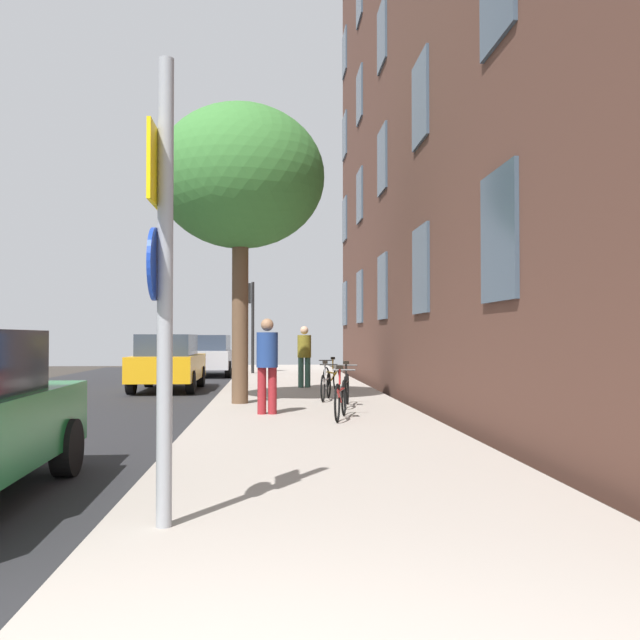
# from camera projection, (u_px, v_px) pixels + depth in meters

# --- Properties ---
(ground_plane) EXTENTS (41.80, 41.80, 0.00)m
(ground_plane) POSITION_uv_depth(u_px,v_px,m) (158.00, 401.00, 17.09)
(ground_plane) COLOR #332D28
(road_asphalt) EXTENTS (7.00, 38.00, 0.01)m
(road_asphalt) POSITION_uv_depth(u_px,v_px,m) (70.00, 401.00, 16.94)
(road_asphalt) COLOR #232326
(road_asphalt) RESTS_ON ground
(sidewalk) EXTENTS (4.20, 38.00, 0.12)m
(sidewalk) POSITION_uv_depth(u_px,v_px,m) (302.00, 398.00, 17.33)
(sidewalk) COLOR #9E9389
(sidewalk) RESTS_ON ground
(sign_post) EXTENTS (0.16, 0.60, 3.59)m
(sign_post) POSITION_uv_depth(u_px,v_px,m) (162.00, 269.00, 5.40)
(sign_post) COLOR gray
(sign_post) RESTS_ON sidewalk
(traffic_light) EXTENTS (0.43, 0.24, 3.62)m
(traffic_light) POSITION_uv_depth(u_px,v_px,m) (250.00, 311.00, 28.01)
(traffic_light) COLOR black
(traffic_light) RESTS_ON sidewalk
(tree_near) EXTENTS (3.68, 3.68, 6.51)m
(tree_near) POSITION_uv_depth(u_px,v_px,m) (240.00, 178.00, 15.40)
(tree_near) COLOR brown
(tree_near) RESTS_ON sidewalk
(bicycle_0) EXTENTS (0.52, 1.66, 0.94)m
(bicycle_0) POSITION_uv_depth(u_px,v_px,m) (341.00, 398.00, 12.39)
(bicycle_0) COLOR black
(bicycle_0) RESTS_ON sidewalk
(bicycle_1) EXTENTS (0.44, 1.65, 0.94)m
(bicycle_1) POSITION_uv_depth(u_px,v_px,m) (346.00, 389.00, 14.59)
(bicycle_1) COLOR black
(bicycle_1) RESTS_ON sidewalk
(bicycle_2) EXTENTS (0.50, 1.59, 0.90)m
(bicycle_2) POSITION_uv_depth(u_px,v_px,m) (326.00, 385.00, 16.07)
(bicycle_2) COLOR black
(bicycle_2) RESTS_ON sidewalk
(bicycle_3) EXTENTS (0.48, 1.62, 0.90)m
(bicycle_3) POSITION_uv_depth(u_px,v_px,m) (331.00, 377.00, 19.01)
(bicycle_3) COLOR black
(bicycle_3) RESTS_ON sidewalk
(pedestrian_0) EXTENTS (0.42, 0.42, 1.79)m
(pedestrian_0) POSITION_uv_depth(u_px,v_px,m) (267.00, 359.00, 13.16)
(pedestrian_0) COLOR maroon
(pedestrian_0) RESTS_ON sidewalk
(pedestrian_1) EXTENTS (0.43, 0.43, 1.75)m
(pedestrian_1) POSITION_uv_depth(u_px,v_px,m) (304.00, 352.00, 20.08)
(pedestrian_1) COLOR #33594C
(pedestrian_1) RESTS_ON sidewalk
(car_1) EXTENTS (1.81, 4.33, 1.62)m
(car_1) POSITION_uv_depth(u_px,v_px,m) (168.00, 362.00, 20.36)
(car_1) COLOR orange
(car_1) RESTS_ON road_asphalt
(car_2) EXTENTS (1.83, 4.31, 1.62)m
(car_2) POSITION_uv_depth(u_px,v_px,m) (210.00, 355.00, 27.87)
(car_2) COLOR #B7B7BC
(car_2) RESTS_ON road_asphalt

